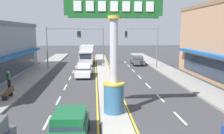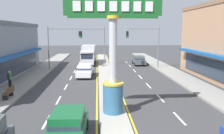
% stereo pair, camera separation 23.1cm
% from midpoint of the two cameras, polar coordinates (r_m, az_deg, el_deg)
% --- Properties ---
extents(median_strip, '(1.83, 52.00, 0.14)m').
position_cam_midpoint_polar(median_strip, '(27.22, -1.29, -2.53)').
color(median_strip, '#A39E93').
rests_on(median_strip, ground).
extents(sidewalk_left, '(2.93, 60.00, 0.18)m').
position_cam_midpoint_polar(sidewalk_left, '(26.42, -20.97, -3.45)').
color(sidewalk_left, gray).
rests_on(sidewalk_left, ground).
extents(sidewalk_right, '(2.93, 60.00, 0.18)m').
position_cam_midpoint_polar(sidewalk_right, '(27.18, 18.19, -2.96)').
color(sidewalk_right, gray).
rests_on(sidewalk_right, ground).
extents(lane_markings, '(8.57, 52.00, 0.01)m').
position_cam_midpoint_polar(lane_markings, '(25.91, -1.16, -3.28)').
color(lane_markings, silver).
rests_on(lane_markings, ground).
extents(district_sign, '(6.19, 1.41, 7.65)m').
position_cam_midpoint_polar(district_sign, '(14.60, 0.73, 1.53)').
color(district_sign, '#33668C').
rests_on(district_sign, median_strip).
extents(traffic_light_left_side, '(4.86, 0.46, 6.20)m').
position_cam_midpoint_polar(traffic_light_left_side, '(32.67, -12.66, 6.58)').
color(traffic_light_left_side, slate).
rests_on(traffic_light_left_side, ground).
extents(traffic_light_right_side, '(4.86, 0.46, 6.20)m').
position_cam_midpoint_polar(traffic_light_right_side, '(33.11, 9.02, 6.72)').
color(traffic_light_right_side, slate).
rests_on(traffic_light_right_side, ground).
extents(traffic_light_median_far, '(4.20, 0.46, 6.20)m').
position_cam_midpoint_polar(traffic_light_median_far, '(36.49, -4.10, 6.94)').
color(traffic_light_median_far, slate).
rests_on(traffic_light_median_far, ground).
extents(box_truck_near_right_lane, '(2.41, 6.97, 3.12)m').
position_cam_midpoint_polar(box_truck_near_right_lane, '(38.32, -5.80, 3.27)').
color(box_truck_near_right_lane, silver).
rests_on(box_truck_near_right_lane, ground).
extents(sedan_mid_left_lane, '(2.00, 4.38, 1.53)m').
position_cam_midpoint_polar(sedan_mid_left_lane, '(27.79, -6.64, -0.84)').
color(sedan_mid_left_lane, white).
rests_on(sedan_mid_left_lane, ground).
extents(sedan_far_left_oncoming, '(1.98, 4.37, 1.53)m').
position_cam_midpoint_polar(sedan_far_left_oncoming, '(11.99, -10.62, -14.50)').
color(sedan_far_left_oncoming, '#14562D').
rests_on(sedan_far_left_oncoming, ground).
extents(sedan_kerb_right, '(1.90, 4.33, 1.53)m').
position_cam_midpoint_polar(sedan_kerb_right, '(37.63, 7.00, 1.75)').
color(sedan_kerb_right, '#4C5156').
rests_on(sedan_kerb_right, ground).
extents(street_bench, '(0.48, 1.60, 0.88)m').
position_cam_midpoint_polar(street_bench, '(20.13, -24.45, -5.84)').
color(street_bench, brown).
rests_on(street_bench, sidewalk_left).
extents(pedestrian_near_kerb, '(0.45, 0.43, 1.64)m').
position_cam_midpoint_polar(pedestrian_near_kerb, '(23.50, -24.27, -2.63)').
color(pedestrian_near_kerb, black).
rests_on(pedestrian_near_kerb, sidewalk_left).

